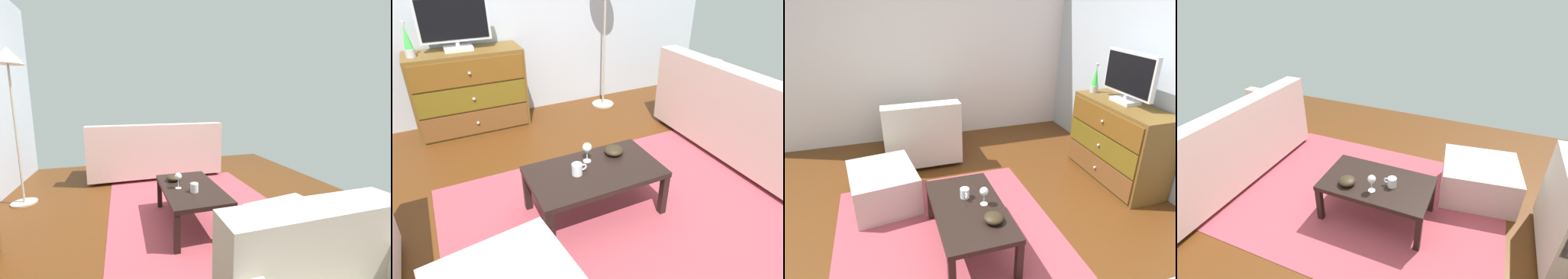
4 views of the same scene
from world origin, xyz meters
TOP-DOWN VIEW (x-y plane):
  - ground_plane at (0.00, 0.00)m, footprint 5.34×4.68m
  - area_rug at (0.20, -0.20)m, footprint 2.60×1.90m
  - dresser at (-0.55, 1.79)m, footprint 1.16×0.49m
  - tv at (-0.59, 1.81)m, footprint 0.69×0.18m
  - lava_lamp at (-1.03, 1.75)m, footprint 0.09×0.09m
  - coffee_table at (0.03, -0.06)m, footprint 0.97×0.55m
  - wine_glass at (0.03, 0.07)m, footprint 0.07×0.07m
  - mug at (-0.11, -0.06)m, footprint 0.11×0.08m
  - bowl_decorative at (0.26, 0.07)m, footprint 0.15×0.15m
  - couch_large at (1.76, 0.05)m, footprint 0.85×2.05m

SIDE VIEW (x-z plane):
  - ground_plane at x=0.00m, z-range -0.05..0.00m
  - area_rug at x=0.20m, z-range 0.00..0.01m
  - coffee_table at x=0.03m, z-range 0.14..0.53m
  - couch_large at x=1.76m, z-range -0.09..0.78m
  - bowl_decorative at x=0.26m, z-range 0.38..0.45m
  - mug at x=-0.11m, z-range 0.38..0.47m
  - dresser at x=-0.55m, z-range 0.00..0.88m
  - wine_glass at x=0.03m, z-range 0.42..0.58m
  - lava_lamp at x=-1.03m, z-range 0.86..1.19m
  - tv at x=-0.59m, z-range 0.90..1.42m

